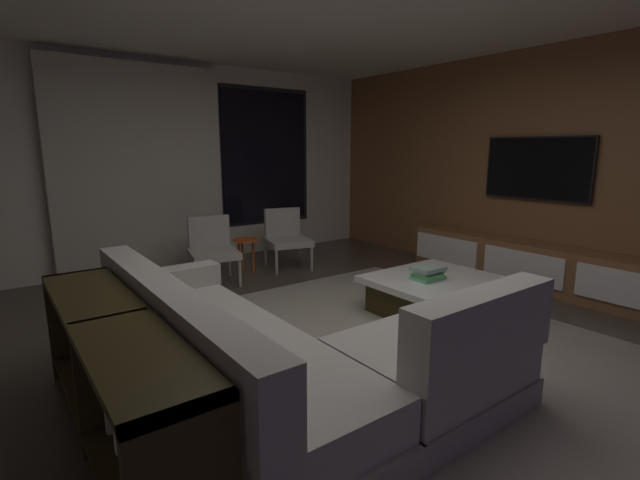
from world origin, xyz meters
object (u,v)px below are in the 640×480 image
object	(u,v)px
coffee_table	(440,296)
accent_chair_by_curtain	(212,246)
side_stool	(245,245)
sectional_couch	(278,358)
media_console	(536,267)
console_table_behind_couch	(115,374)
accent_chair_near_window	(286,235)
book_stack_on_coffee_table	(428,273)
mounted_tv	(537,168)

from	to	relation	value
coffee_table	accent_chair_by_curtain	bearing A→B (deg)	118.65
side_stool	sectional_couch	bearing A→B (deg)	-113.59
media_console	console_table_behind_couch	xyz separation A→B (m)	(-4.50, -0.14, 0.16)
sectional_couch	accent_chair_near_window	xyz separation A→B (m)	(1.83, 2.80, 0.14)
book_stack_on_coffee_table	console_table_behind_couch	size ratio (longest dim) A/B	0.15
media_console	console_table_behind_couch	world-z (taller)	console_table_behind_couch
book_stack_on_coffee_table	accent_chair_by_curtain	size ratio (longest dim) A/B	0.40
accent_chair_near_window	side_stool	xyz separation A→B (m)	(-0.61, -0.01, -0.06)
coffee_table	media_console	distance (m)	1.57
coffee_table	accent_chair_near_window	world-z (taller)	accent_chair_near_window
side_stool	media_console	size ratio (longest dim) A/B	0.15
side_stool	media_console	world-z (taller)	media_console
media_console	accent_chair_by_curtain	bearing A→B (deg)	139.34
sectional_couch	console_table_behind_couch	bearing A→B (deg)	171.70
side_stool	coffee_table	bearing A→B (deg)	-71.48
console_table_behind_couch	accent_chair_near_window	bearing A→B (deg)	44.18
accent_chair_near_window	mounted_tv	bearing A→B (deg)	-50.11
mounted_tv	sectional_couch	bearing A→B (deg)	-172.83
media_console	coffee_table	bearing A→B (deg)	176.42
accent_chair_by_curtain	mounted_tv	xyz separation A→B (m)	(3.02, -2.24, 0.92)
book_stack_on_coffee_table	accent_chair_near_window	xyz separation A→B (m)	(-0.09, 2.36, 0.01)
media_console	accent_chair_near_window	bearing A→B (deg)	124.93
coffee_table	console_table_behind_couch	distance (m)	2.96
sectional_couch	book_stack_on_coffee_table	distance (m)	1.97
book_stack_on_coffee_table	mounted_tv	bearing A→B (deg)	1.17
sectional_couch	mounted_tv	size ratio (longest dim) A/B	2.01
accent_chair_near_window	console_table_behind_couch	bearing A→B (deg)	-135.82
media_console	console_table_behind_couch	distance (m)	4.51
coffee_table	accent_chair_near_window	distance (m)	2.44
coffee_table	accent_chair_by_curtain	xyz separation A→B (m)	(-1.28, 2.34, 0.25)
book_stack_on_coffee_table	accent_chair_near_window	distance (m)	2.36
accent_chair_by_curtain	side_stool	distance (m)	0.48
media_console	side_stool	bearing A→B (deg)	133.37
side_stool	mounted_tv	xyz separation A→B (m)	(2.55, -2.31, 0.98)
accent_chair_by_curtain	mounted_tv	world-z (taller)	mounted_tv
accent_chair_near_window	mounted_tv	world-z (taller)	mounted_tv
accent_chair_by_curtain	side_stool	bearing A→B (deg)	8.09
accent_chair_near_window	media_console	xyz separation A→B (m)	(1.76, -2.52, -0.18)
book_stack_on_coffee_table	sectional_couch	bearing A→B (deg)	-167.15
coffee_table	book_stack_on_coffee_table	bearing A→B (deg)	150.48
sectional_couch	media_console	xyz separation A→B (m)	(3.59, 0.28, -0.04)
book_stack_on_coffee_table	accent_chair_by_curtain	bearing A→B (deg)	117.14
accent_chair_near_window	side_stool	world-z (taller)	accent_chair_near_window
coffee_table	side_stool	size ratio (longest dim) A/B	2.52
media_console	sectional_couch	bearing A→B (deg)	-175.60
sectional_couch	console_table_behind_couch	world-z (taller)	sectional_couch
accent_chair_near_window	media_console	distance (m)	3.08
coffee_table	media_console	size ratio (longest dim) A/B	0.37
accent_chair_by_curtain	console_table_behind_couch	distance (m)	3.07
coffee_table	side_stool	world-z (taller)	side_stool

